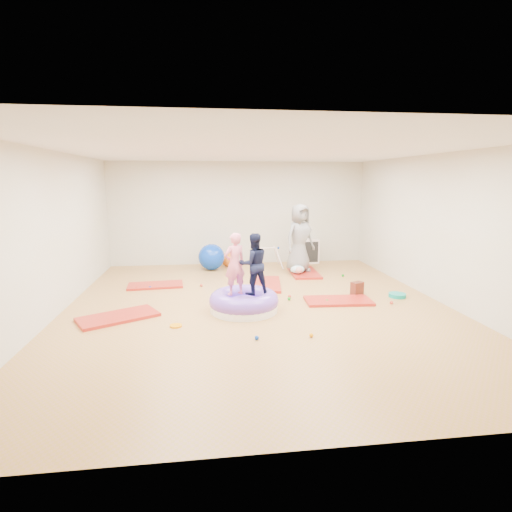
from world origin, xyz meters
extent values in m
cube|color=#AD764B|center=(0.00, 0.00, 0.00)|extent=(7.00, 8.00, 0.01)
cube|color=silver|center=(0.00, 0.00, 2.80)|extent=(7.00, 8.00, 0.01)
cube|color=silver|center=(0.00, 4.00, 1.40)|extent=(7.00, 0.01, 2.80)
cube|color=silver|center=(0.00, -4.00, 1.40)|extent=(7.00, 0.01, 2.80)
cube|color=silver|center=(-3.50, 0.00, 1.40)|extent=(0.01, 8.00, 2.80)
cube|color=silver|center=(3.50, 0.00, 1.40)|extent=(0.01, 8.00, 2.80)
cube|color=#B32121|center=(-2.43, -0.32, 0.03)|extent=(1.42, 1.18, 0.05)
cube|color=#B32121|center=(-2.05, 1.73, 0.02)|extent=(1.22, 0.69, 0.05)
cube|color=#B32121|center=(0.36, 1.50, 0.03)|extent=(0.85, 1.41, 0.06)
cube|color=#B32121|center=(1.57, 0.10, 0.03)|extent=(1.29, 0.70, 0.05)
cube|color=#B32121|center=(1.49, 2.51, 0.03)|extent=(0.71, 1.34, 0.05)
cylinder|color=white|center=(-0.28, -0.18, 0.07)|extent=(1.21, 1.21, 0.14)
torus|color=#6E45C5|center=(-0.28, -0.18, 0.19)|extent=(1.24, 1.24, 0.33)
ellipsoid|color=#6E45C5|center=(-0.28, -0.18, 0.12)|extent=(0.66, 0.66, 0.30)
imported|color=pink|center=(-0.44, -0.20, 0.91)|extent=(0.47, 0.41, 1.10)
imported|color=black|center=(-0.11, -0.20, 0.90)|extent=(0.60, 0.51, 1.09)
imported|color=slate|center=(1.37, 2.55, 0.89)|extent=(0.97, 0.85, 1.68)
ellipsoid|color=silver|center=(1.28, 2.31, 0.15)|extent=(0.34, 0.22, 0.20)
sphere|color=#E6A092|center=(1.28, 2.16, 0.18)|extent=(0.16, 0.16, 0.16)
sphere|color=orange|center=(0.59, -1.54, 0.03)|extent=(0.06, 0.06, 0.06)
sphere|color=#179219|center=(0.65, 0.32, 0.03)|extent=(0.06, 0.06, 0.06)
sphere|color=#0834AF|center=(-2.14, 1.50, 0.03)|extent=(0.06, 0.06, 0.06)
sphere|color=#0834AF|center=(-0.22, -1.54, 0.03)|extent=(0.06, 0.06, 0.06)
sphere|color=#BD3C2A|center=(-2.42, 1.50, 0.03)|extent=(0.06, 0.06, 0.06)
sphere|color=#179219|center=(2.35, 2.06, 0.03)|extent=(0.06, 0.06, 0.06)
sphere|color=#BD3C2A|center=(0.70, 0.49, 0.03)|extent=(0.06, 0.06, 0.06)
sphere|color=#179219|center=(1.34, 0.08, 0.03)|extent=(0.06, 0.06, 0.06)
sphere|color=#BD3C2A|center=(-1.05, 1.57, 0.03)|extent=(0.06, 0.06, 0.06)
sphere|color=#BD3C2A|center=(2.52, -0.16, 0.03)|extent=(0.06, 0.06, 0.06)
sphere|color=#0834AF|center=(-0.79, 3.23, 0.34)|extent=(0.68, 0.68, 0.68)
sphere|color=orange|center=(-0.34, 3.60, 0.19)|extent=(0.39, 0.39, 0.39)
cylinder|color=white|center=(0.45, 3.03, 0.29)|extent=(0.21, 0.21, 0.55)
cylinder|color=white|center=(0.45, 3.50, 0.29)|extent=(0.21, 0.21, 0.55)
cylinder|color=white|center=(0.97, 3.03, 0.29)|extent=(0.21, 0.21, 0.55)
cylinder|color=white|center=(0.97, 3.50, 0.29)|extent=(0.21, 0.21, 0.55)
cylinder|color=white|center=(0.71, 3.27, 0.54)|extent=(0.54, 0.03, 0.03)
sphere|color=#BD3C2A|center=(0.44, 3.27, 0.54)|extent=(0.06, 0.06, 0.06)
sphere|color=#0834AF|center=(0.98, 3.27, 0.54)|extent=(0.06, 0.06, 0.06)
cube|color=white|center=(1.88, 3.80, 0.34)|extent=(0.67, 0.33, 0.67)
cube|color=black|center=(1.88, 3.64, 0.34)|extent=(0.58, 0.02, 0.58)
cube|color=white|center=(1.88, 3.75, 0.34)|extent=(0.02, 0.23, 0.59)
cube|color=white|center=(1.88, 3.75, 0.34)|extent=(0.59, 0.23, 0.02)
cylinder|color=#079184|center=(2.85, 0.27, 0.04)|extent=(0.34, 0.34, 0.07)
cube|color=maroon|center=(2.08, 0.48, 0.14)|extent=(0.29, 0.24, 0.28)
cylinder|color=orange|center=(-1.44, -0.84, 0.01)|extent=(0.19, 0.19, 0.03)
camera|label=1|loc=(-0.93, -7.00, 2.30)|focal=28.00mm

